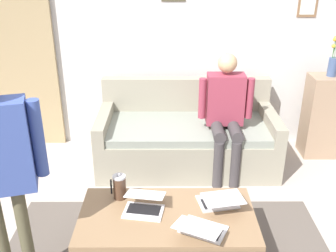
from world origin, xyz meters
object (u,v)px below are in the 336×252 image
object	(u,v)px
person_seated	(226,110)
french_press	(120,187)
laptop_center	(219,201)
coffee_table	(167,219)
side_shelf	(324,116)
laptop_left	(144,205)
flower_vase	(333,63)
interior_door	(20,62)
laptop_right	(201,229)
couch	(187,138)

from	to	relation	value
person_seated	french_press	bearing A→B (deg)	48.27
laptop_center	coffee_table	bearing A→B (deg)	15.05
french_press	side_shelf	world-z (taller)	side_shelf
laptop_left	flower_vase	distance (m)	2.64
coffee_table	person_seated	bearing A→B (deg)	-114.58
interior_door	laptop_right	distance (m)	2.99
couch	side_shelf	world-z (taller)	side_shelf
couch	laptop_center	size ratio (longest dim) A/B	5.01
couch	laptop_center	xyz separation A→B (m)	(-0.18, 1.41, 0.16)
laptop_center	french_press	world-z (taller)	french_press
couch	coffee_table	size ratio (longest dim) A/B	1.46
laptop_left	side_shelf	size ratio (longest dim) A/B	0.35
laptop_left	flower_vase	xyz separation A→B (m)	(-1.94, -1.67, 0.62)
interior_door	laptop_left	world-z (taller)	interior_door
interior_door	side_shelf	distance (m)	3.51
interior_door	coffee_table	size ratio (longest dim) A/B	1.58
couch	side_shelf	distance (m)	1.58
french_press	person_seated	distance (m)	1.46
side_shelf	flower_vase	xyz separation A→B (m)	(0.00, -0.00, 0.61)
interior_door	flower_vase	world-z (taller)	interior_door
interior_door	french_press	xyz separation A→B (m)	(-1.31, 1.80, -0.50)
coffee_table	side_shelf	world-z (taller)	side_shelf
interior_door	coffee_table	xyz separation A→B (m)	(-1.68, 2.02, -0.64)
side_shelf	flower_vase	size ratio (longest dim) A/B	2.20
laptop_left	laptop_center	xyz separation A→B (m)	(-0.57, -0.05, 0.00)
interior_door	side_shelf	world-z (taller)	interior_door
french_press	person_seated	xyz separation A→B (m)	(-0.96, -1.08, 0.21)
laptop_left	french_press	world-z (taller)	french_press
french_press	side_shelf	distance (m)	2.62
laptop_center	side_shelf	distance (m)	2.13
laptop_left	couch	bearing A→B (deg)	-104.85
laptop_left	person_seated	distance (m)	1.48
coffee_table	laptop_center	distance (m)	0.42
laptop_left	flower_vase	bearing A→B (deg)	-139.40
french_press	person_seated	world-z (taller)	person_seated
coffee_table	person_seated	world-z (taller)	person_seated
french_press	flower_vase	size ratio (longest dim) A/B	0.53
coffee_table	couch	bearing A→B (deg)	-98.12
couch	coffee_table	bearing A→B (deg)	81.88
laptop_center	couch	bearing A→B (deg)	-82.83
french_press	flower_vase	xyz separation A→B (m)	(-2.14, -1.51, 0.56)
laptop_center	interior_door	bearing A→B (deg)	-42.73
laptop_left	laptop_right	distance (m)	0.48
interior_door	french_press	world-z (taller)	interior_door
side_shelf	french_press	bearing A→B (deg)	35.07
laptop_right	french_press	distance (m)	0.74
side_shelf	flower_vase	world-z (taller)	flower_vase
interior_door	laptop_center	world-z (taller)	interior_door
laptop_left	side_shelf	world-z (taller)	side_shelf
laptop_right	french_press	size ratio (longest dim) A/B	1.84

